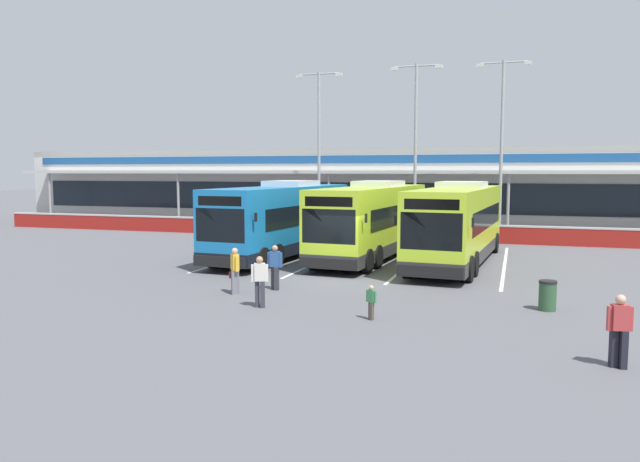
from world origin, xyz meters
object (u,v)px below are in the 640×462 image
pedestrian_near_bin (260,280)px  lamp_post_centre (416,139)px  coach_bus_centre (458,225)px  pedestrian_approaching_bus (619,328)px  lamp_post_east (502,138)px  pedestrian_with_handbag (235,270)px  pedestrian_child (371,301)px  litter_bin (548,295)px  pedestrian_in_dark_coat (275,266)px  lamp_post_west (319,142)px  coach_bus_left_centre (373,222)px  coach_bus_leftmost (283,221)px

pedestrian_near_bin → lamp_post_centre: (1.36, 21.69, 5.42)m
coach_bus_centre → pedestrian_approaching_bus: bearing=-71.5°
coach_bus_centre → lamp_post_east: bearing=81.9°
lamp_post_east → pedestrian_with_handbag: bearing=-112.1°
pedestrian_child → litter_bin: 5.64m
pedestrian_in_dark_coat → lamp_post_east: lamp_post_east is taller
pedestrian_child → litter_bin: pedestrian_child is taller
pedestrian_approaching_bus → lamp_post_east: (-3.19, 25.12, 5.42)m
pedestrian_in_dark_coat → lamp_post_west: lamp_post_west is taller
coach_bus_centre → pedestrian_in_dark_coat: size_ratio=7.59×
coach_bus_left_centre → pedestrian_approaching_bus: 17.49m
pedestrian_in_dark_coat → pedestrian_with_handbag: bearing=-132.8°
pedestrian_in_dark_coat → lamp_post_east: 21.30m
pedestrian_near_bin → lamp_post_centre: 22.40m
coach_bus_centre → pedestrian_approaching_bus: 15.01m
pedestrian_with_handbag → lamp_post_west: lamp_post_west is taller
coach_bus_centre → litter_bin: (3.53, -8.86, -1.32)m
coach_bus_left_centre → lamp_post_centre: size_ratio=1.12×
coach_bus_centre → pedestrian_with_handbag: coach_bus_centre is taller
lamp_post_east → coach_bus_left_centre: bearing=-119.6°
pedestrian_approaching_bus → lamp_post_centre: (-8.45, 24.73, 5.42)m
pedestrian_in_dark_coat → lamp_post_centre: size_ratio=0.15×
coach_bus_centre → pedestrian_child: bearing=-96.6°
pedestrian_near_bin → lamp_post_west: (-5.46, 22.78, 5.42)m
coach_bus_left_centre → pedestrian_near_bin: bearing=-94.1°
litter_bin → pedestrian_with_handbag: bearing=-176.4°
coach_bus_centre → lamp_post_centre: lamp_post_centre is taller
coach_bus_leftmost → pedestrian_approaching_bus: coach_bus_leftmost is taller
pedestrian_approaching_bus → coach_bus_centre: bearing=108.5°
lamp_post_west → lamp_post_centre: same height
pedestrian_child → lamp_post_centre: size_ratio=0.09×
lamp_post_west → pedestrian_near_bin: bearing=-76.5°
pedestrian_near_bin → lamp_post_east: bearing=73.3°
coach_bus_left_centre → lamp_post_east: size_ratio=1.12×
coach_bus_leftmost → litter_bin: (12.12, -8.74, -1.32)m
coach_bus_left_centre → pedestrian_near_bin: size_ratio=7.59×
coach_bus_centre → pedestrian_approaching_bus: coach_bus_centre is taller
lamp_post_centre → lamp_post_east: (5.25, 0.38, 0.00)m
pedestrian_near_bin → litter_bin: bearing=15.1°
pedestrian_approaching_bus → pedestrian_near_bin: bearing=162.8°
coach_bus_left_centre → lamp_post_east: bearing=60.4°
lamp_post_centre → lamp_post_east: same height
pedestrian_child → pedestrian_approaching_bus: bearing=-22.6°
coach_bus_left_centre → lamp_post_west: 13.32m
pedestrian_near_bin → coach_bus_centre: bearing=65.7°
pedestrian_near_bin → lamp_post_west: lamp_post_west is taller
lamp_post_west → pedestrian_in_dark_coat: bearing=-76.4°
pedestrian_with_handbag → coach_bus_leftmost: bearing=101.2°
coach_bus_left_centre → pedestrian_child: size_ratio=12.25×
coach_bus_left_centre → lamp_post_east: 12.48m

